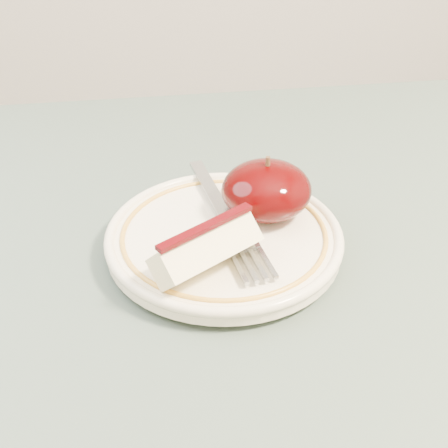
{
  "coord_description": "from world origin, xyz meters",
  "views": [
    {
      "loc": [
        0.02,
        -0.31,
        1.07
      ],
      "look_at": [
        0.08,
        0.11,
        0.78
      ],
      "focal_mm": 50.0,
      "sensor_mm": 36.0,
      "label": 1
    }
  ],
  "objects": [
    {
      "name": "plate",
      "position": [
        0.08,
        0.11,
        0.76
      ],
      "size": [
        0.2,
        0.2,
        0.02
      ],
      "color": "#F0E2C9",
      "rests_on": "table"
    },
    {
      "name": "apple_half",
      "position": [
        0.12,
        0.13,
        0.79
      ],
      "size": [
        0.08,
        0.07,
        0.06
      ],
      "color": "black",
      "rests_on": "plate"
    },
    {
      "name": "fork",
      "position": [
        0.08,
        0.13,
        0.77
      ],
      "size": [
        0.05,
        0.19,
        0.0
      ],
      "rotation": [
        0.0,
        0.0,
        1.73
      ],
      "color": "#919499",
      "rests_on": "plate"
    },
    {
      "name": "table",
      "position": [
        0.0,
        0.0,
        0.66
      ],
      "size": [
        0.9,
        0.9,
        0.75
      ],
      "color": "brown",
      "rests_on": "ground"
    },
    {
      "name": "apple_wedge",
      "position": [
        0.06,
        0.06,
        0.79
      ],
      "size": [
        0.09,
        0.08,
        0.04
      ],
      "rotation": [
        0.0,
        0.0,
        0.56
      ],
      "color": "#FAECB8",
      "rests_on": "plate"
    }
  ]
}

